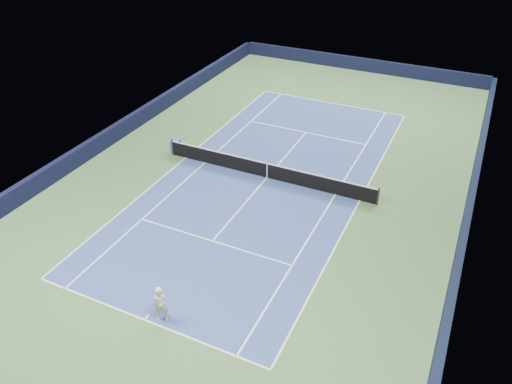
% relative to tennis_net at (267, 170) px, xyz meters
% --- Properties ---
extents(ground, '(40.00, 40.00, 0.00)m').
position_rel_tennis_net_xyz_m(ground, '(0.00, 0.00, -0.50)').
color(ground, '#3A5D33').
rests_on(ground, ground).
extents(wall_far, '(22.00, 0.35, 1.10)m').
position_rel_tennis_net_xyz_m(wall_far, '(0.00, 19.82, 0.05)').
color(wall_far, black).
rests_on(wall_far, ground).
extents(wall_right, '(0.35, 40.00, 1.10)m').
position_rel_tennis_net_xyz_m(wall_right, '(10.82, 0.00, 0.05)').
color(wall_right, black).
rests_on(wall_right, ground).
extents(wall_left, '(0.35, 40.00, 1.10)m').
position_rel_tennis_net_xyz_m(wall_left, '(-10.82, 0.00, 0.05)').
color(wall_left, black).
rests_on(wall_left, ground).
extents(court_surface, '(10.97, 23.77, 0.01)m').
position_rel_tennis_net_xyz_m(court_surface, '(0.00, 0.00, -0.50)').
color(court_surface, navy).
rests_on(court_surface, ground).
extents(baseline_far, '(10.97, 0.08, 0.00)m').
position_rel_tennis_net_xyz_m(baseline_far, '(0.00, 11.88, -0.50)').
color(baseline_far, white).
rests_on(baseline_far, ground).
extents(baseline_near, '(10.97, 0.08, 0.00)m').
position_rel_tennis_net_xyz_m(baseline_near, '(0.00, -11.88, -0.50)').
color(baseline_near, white).
rests_on(baseline_near, ground).
extents(sideline_doubles_right, '(0.08, 23.77, 0.00)m').
position_rel_tennis_net_xyz_m(sideline_doubles_right, '(5.49, 0.00, -0.50)').
color(sideline_doubles_right, white).
rests_on(sideline_doubles_right, ground).
extents(sideline_doubles_left, '(0.08, 23.77, 0.00)m').
position_rel_tennis_net_xyz_m(sideline_doubles_left, '(-5.49, 0.00, -0.50)').
color(sideline_doubles_left, white).
rests_on(sideline_doubles_left, ground).
extents(sideline_singles_right, '(0.08, 23.77, 0.00)m').
position_rel_tennis_net_xyz_m(sideline_singles_right, '(4.12, 0.00, -0.50)').
color(sideline_singles_right, white).
rests_on(sideline_singles_right, ground).
extents(sideline_singles_left, '(0.08, 23.77, 0.00)m').
position_rel_tennis_net_xyz_m(sideline_singles_left, '(-4.12, 0.00, -0.50)').
color(sideline_singles_left, white).
rests_on(sideline_singles_left, ground).
extents(service_line_far, '(8.23, 0.08, 0.00)m').
position_rel_tennis_net_xyz_m(service_line_far, '(0.00, 6.40, -0.50)').
color(service_line_far, white).
rests_on(service_line_far, ground).
extents(service_line_near, '(8.23, 0.08, 0.00)m').
position_rel_tennis_net_xyz_m(service_line_near, '(0.00, -6.40, -0.50)').
color(service_line_near, white).
rests_on(service_line_near, ground).
extents(center_service_line, '(0.08, 12.80, 0.00)m').
position_rel_tennis_net_xyz_m(center_service_line, '(0.00, 0.00, -0.50)').
color(center_service_line, white).
rests_on(center_service_line, ground).
extents(center_mark_far, '(0.08, 0.30, 0.00)m').
position_rel_tennis_net_xyz_m(center_mark_far, '(0.00, 11.73, -0.50)').
color(center_mark_far, white).
rests_on(center_mark_far, ground).
extents(center_mark_near, '(0.08, 0.30, 0.00)m').
position_rel_tennis_net_xyz_m(center_mark_near, '(0.00, -11.73, -0.50)').
color(center_mark_near, white).
rests_on(center_mark_near, ground).
extents(tennis_net, '(12.90, 0.10, 1.07)m').
position_rel_tennis_net_xyz_m(tennis_net, '(0.00, 0.00, 0.00)').
color(tennis_net, black).
rests_on(tennis_net, ground).
extents(sponsor_cube, '(0.59, 0.51, 0.87)m').
position_rel_tennis_net_xyz_m(sponsor_cube, '(-6.40, 0.36, -0.07)').
color(sponsor_cube, blue).
rests_on(sponsor_cube, ground).
extents(tennis_player, '(0.82, 1.34, 2.56)m').
position_rel_tennis_net_xyz_m(tennis_player, '(0.65, -11.55, 0.33)').
color(tennis_player, silver).
rests_on(tennis_player, ground).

